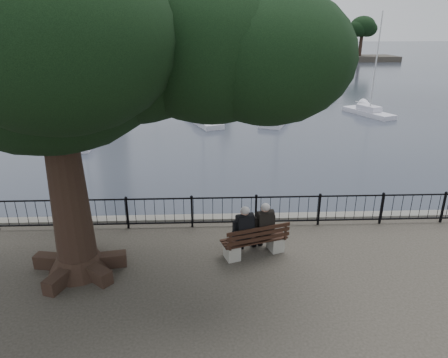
{
  "coord_description": "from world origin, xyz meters",
  "views": [
    {
      "loc": [
        -0.45,
        -8.77,
        5.91
      ],
      "look_at": [
        0.0,
        2.5,
        1.6
      ],
      "focal_mm": 32.0,
      "sensor_mm": 36.0,
      "label": 1
    }
  ],
  "objects_px": {
    "bench": "(255,244)",
    "lion_monument": "(225,61)",
    "person_left": "(242,232)",
    "person_right": "(262,229)",
    "tree": "(86,37)"
  },
  "relations": [
    {
      "from": "person_left",
      "to": "lion_monument",
      "type": "xyz_separation_m",
      "value": [
        1.57,
        49.14,
        0.63
      ]
    },
    {
      "from": "bench",
      "to": "lion_monument",
      "type": "height_order",
      "value": "lion_monument"
    },
    {
      "from": "person_right",
      "to": "tree",
      "type": "xyz_separation_m",
      "value": [
        -4.03,
        -0.61,
        5.01
      ]
    },
    {
      "from": "person_right",
      "to": "tree",
      "type": "height_order",
      "value": "tree"
    },
    {
      "from": "bench",
      "to": "person_right",
      "type": "bearing_deg",
      "value": 39.72
    },
    {
      "from": "bench",
      "to": "lion_monument",
      "type": "bearing_deg",
      "value": 88.58
    },
    {
      "from": "person_right",
      "to": "tree",
      "type": "distance_m",
      "value": 6.45
    },
    {
      "from": "person_right",
      "to": "tree",
      "type": "bearing_deg",
      "value": -171.38
    },
    {
      "from": "person_left",
      "to": "lion_monument",
      "type": "distance_m",
      "value": 49.17
    },
    {
      "from": "person_left",
      "to": "person_right",
      "type": "relative_size",
      "value": 1.0
    },
    {
      "from": "person_right",
      "to": "lion_monument",
      "type": "relative_size",
      "value": 0.17
    },
    {
      "from": "bench",
      "to": "lion_monument",
      "type": "distance_m",
      "value": 49.17
    },
    {
      "from": "bench",
      "to": "tree",
      "type": "xyz_separation_m",
      "value": [
        -3.81,
        -0.43,
        5.37
      ]
    },
    {
      "from": "person_left",
      "to": "lion_monument",
      "type": "bearing_deg",
      "value": 88.17
    },
    {
      "from": "bench",
      "to": "person_left",
      "type": "distance_m",
      "value": 0.5
    }
  ]
}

